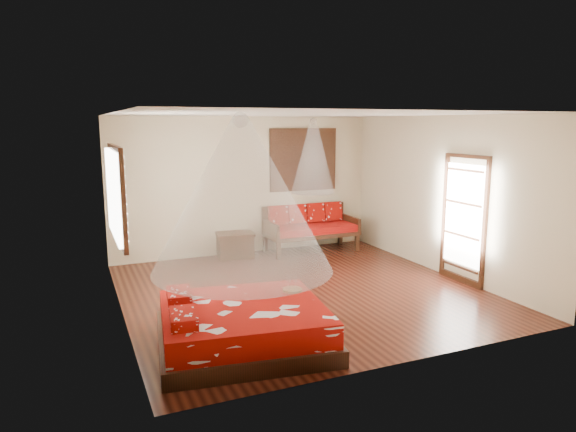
% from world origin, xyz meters
% --- Properties ---
extents(room, '(5.54, 5.54, 2.84)m').
position_xyz_m(room, '(0.00, 0.00, 1.40)').
color(room, black).
rests_on(room, ground).
extents(bed, '(2.24, 2.07, 0.63)m').
position_xyz_m(bed, '(-1.52, -1.60, 0.25)').
color(bed, black).
rests_on(bed, floor).
extents(daybed, '(1.92, 0.85, 0.97)m').
position_xyz_m(daybed, '(1.29, 2.39, 0.52)').
color(daybed, black).
rests_on(daybed, floor).
extents(storage_chest, '(0.79, 0.61, 0.50)m').
position_xyz_m(storage_chest, '(-0.34, 2.45, 0.25)').
color(storage_chest, black).
rests_on(storage_chest, floor).
extents(shutter_panel, '(1.52, 0.06, 1.32)m').
position_xyz_m(shutter_panel, '(1.29, 2.72, 1.90)').
color(shutter_panel, black).
rests_on(shutter_panel, wall_back).
extents(window_left, '(0.10, 1.74, 1.34)m').
position_xyz_m(window_left, '(-2.71, 0.20, 1.70)').
color(window_left, black).
rests_on(window_left, wall_left).
extents(glazed_door, '(0.08, 1.02, 2.16)m').
position_xyz_m(glazed_door, '(2.72, -0.60, 1.07)').
color(glazed_door, black).
rests_on(glazed_door, floor).
extents(wine_tray, '(0.26, 0.26, 0.21)m').
position_xyz_m(wine_tray, '(-0.73, -1.31, 0.56)').
color(wine_tray, brown).
rests_on(wine_tray, bed).
extents(mosquito_net_main, '(2.13, 2.13, 1.80)m').
position_xyz_m(mosquito_net_main, '(-1.50, -1.60, 1.85)').
color(mosquito_net_main, white).
rests_on(mosquito_net_main, ceiling).
extents(mosquito_net_daybed, '(0.89, 0.89, 1.50)m').
position_xyz_m(mosquito_net_daybed, '(1.29, 2.25, 2.00)').
color(mosquito_net_daybed, white).
rests_on(mosquito_net_daybed, ceiling).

